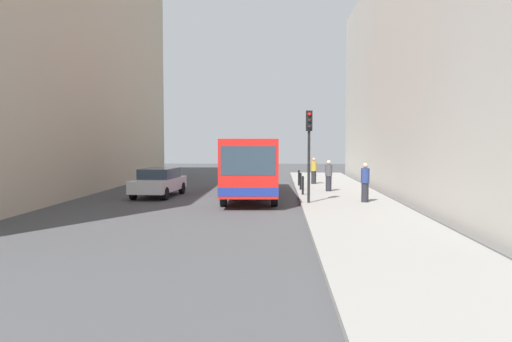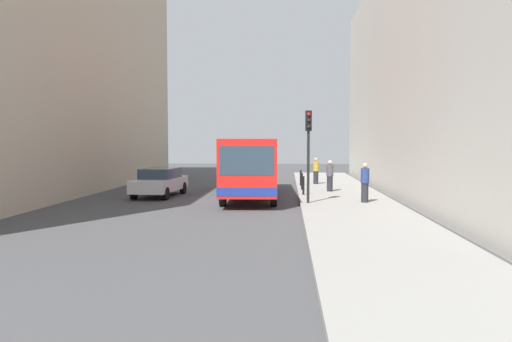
{
  "view_description": "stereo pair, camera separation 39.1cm",
  "coord_description": "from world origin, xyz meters",
  "px_view_note": "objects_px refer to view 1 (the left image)",
  "views": [
    {
      "loc": [
        2.23,
        -23.41,
        2.9
      ],
      "look_at": [
        1.11,
        0.27,
        1.46
      ],
      "focal_mm": 34.61,
      "sensor_mm": 36.0,
      "label": 1
    },
    {
      "loc": [
        2.62,
        -23.39,
        2.9
      ],
      "look_at": [
        1.11,
        0.27,
        1.46
      ],
      "focal_mm": 34.61,
      "sensor_mm": 36.0,
      "label": 2
    }
  ],
  "objects_px": {
    "bollard_near": "(303,185)",
    "pedestrian_mid_sidewalk": "(329,176)",
    "pedestrian_near_signal": "(365,182)",
    "bus": "(250,164)",
    "bollard_mid": "(301,181)",
    "bollard_far": "(299,178)",
    "car_beside_bus": "(159,182)",
    "traffic_light": "(309,139)",
    "pedestrian_far_sidewalk": "(314,171)"
  },
  "relations": [
    {
      "from": "bollard_near",
      "to": "pedestrian_mid_sidewalk",
      "type": "xyz_separation_m",
      "value": [
        1.5,
        1.8,
        0.37
      ]
    },
    {
      "from": "pedestrian_near_signal",
      "to": "pedestrian_mid_sidewalk",
      "type": "relative_size",
      "value": 1.04
    },
    {
      "from": "bus",
      "to": "bollard_near",
      "type": "relative_size",
      "value": 11.71
    },
    {
      "from": "bollard_mid",
      "to": "pedestrian_near_signal",
      "type": "distance_m",
      "value": 6.23
    },
    {
      "from": "pedestrian_near_signal",
      "to": "bus",
      "type": "bearing_deg",
      "value": -128.93
    },
    {
      "from": "bollard_far",
      "to": "pedestrian_near_signal",
      "type": "xyz_separation_m",
      "value": [
        2.66,
        -8.24,
        0.41
      ]
    },
    {
      "from": "bollard_mid",
      "to": "pedestrian_mid_sidewalk",
      "type": "relative_size",
      "value": 0.56
    },
    {
      "from": "car_beside_bus",
      "to": "traffic_light",
      "type": "bearing_deg",
      "value": 159.99
    },
    {
      "from": "bus",
      "to": "bollard_near",
      "type": "xyz_separation_m",
      "value": [
        2.74,
        -0.4,
        -1.1
      ]
    },
    {
      "from": "bollard_far",
      "to": "bus",
      "type": "bearing_deg",
      "value": -119.63
    },
    {
      "from": "bollard_near",
      "to": "pedestrian_far_sidewalk",
      "type": "relative_size",
      "value": 0.56
    },
    {
      "from": "bus",
      "to": "pedestrian_far_sidewalk",
      "type": "distance_m",
      "value": 7.18
    },
    {
      "from": "car_beside_bus",
      "to": "pedestrian_near_signal",
      "type": "xyz_separation_m",
      "value": [
        10.18,
        -3.11,
        0.25
      ]
    },
    {
      "from": "bollard_near",
      "to": "pedestrian_far_sidewalk",
      "type": "bearing_deg",
      "value": 81.17
    },
    {
      "from": "bollard_near",
      "to": "car_beside_bus",
      "type": "bearing_deg",
      "value": 179.24
    },
    {
      "from": "bus",
      "to": "pedestrian_far_sidewalk",
      "type": "height_order",
      "value": "bus"
    },
    {
      "from": "pedestrian_near_signal",
      "to": "traffic_light",
      "type": "bearing_deg",
      "value": -88.67
    },
    {
      "from": "bollard_far",
      "to": "pedestrian_near_signal",
      "type": "height_order",
      "value": "pedestrian_near_signal"
    },
    {
      "from": "bus",
      "to": "pedestrian_mid_sidewalk",
      "type": "relative_size",
      "value": 6.54
    },
    {
      "from": "pedestrian_near_signal",
      "to": "bollard_near",
      "type": "bearing_deg",
      "value": -145.23
    },
    {
      "from": "bollard_far",
      "to": "pedestrian_mid_sidewalk",
      "type": "xyz_separation_m",
      "value": [
        1.5,
        -3.42,
        0.37
      ]
    },
    {
      "from": "car_beside_bus",
      "to": "pedestrian_near_signal",
      "type": "bearing_deg",
      "value": 167.46
    },
    {
      "from": "bollard_mid",
      "to": "pedestrian_far_sidewalk",
      "type": "bearing_deg",
      "value": 75.41
    },
    {
      "from": "bollard_mid",
      "to": "car_beside_bus",
      "type": "bearing_deg",
      "value": -161.53
    },
    {
      "from": "bus",
      "to": "bollard_mid",
      "type": "bearing_deg",
      "value": -143.66
    },
    {
      "from": "bollard_near",
      "to": "bollard_mid",
      "type": "xyz_separation_m",
      "value": [
        0.0,
        2.61,
        0.0
      ]
    },
    {
      "from": "bus",
      "to": "pedestrian_far_sidewalk",
      "type": "xyz_separation_m",
      "value": [
        3.75,
        6.08,
        -0.74
      ]
    },
    {
      "from": "traffic_light",
      "to": "pedestrian_far_sidewalk",
      "type": "height_order",
      "value": "traffic_light"
    },
    {
      "from": "bus",
      "to": "traffic_light",
      "type": "distance_m",
      "value": 4.89
    },
    {
      "from": "bollard_mid",
      "to": "pedestrian_mid_sidewalk",
      "type": "bearing_deg",
      "value": -28.42
    },
    {
      "from": "traffic_light",
      "to": "pedestrian_near_signal",
      "type": "height_order",
      "value": "traffic_light"
    },
    {
      "from": "pedestrian_near_signal",
      "to": "bollard_far",
      "type": "bearing_deg",
      "value": -168.75
    },
    {
      "from": "car_beside_bus",
      "to": "pedestrian_far_sidewalk",
      "type": "distance_m",
      "value": 10.65
    },
    {
      "from": "bus",
      "to": "car_beside_bus",
      "type": "height_order",
      "value": "bus"
    },
    {
      "from": "car_beside_bus",
      "to": "bollard_far",
      "type": "xyz_separation_m",
      "value": [
        7.52,
        5.12,
        -0.16
      ]
    },
    {
      "from": "pedestrian_mid_sidewalk",
      "to": "traffic_light",
      "type": "bearing_deg",
      "value": -176.89
    },
    {
      "from": "traffic_light",
      "to": "pedestrian_mid_sidewalk",
      "type": "bearing_deg",
      "value": 74.86
    },
    {
      "from": "traffic_light",
      "to": "bollard_near",
      "type": "bearing_deg",
      "value": 91.7
    },
    {
      "from": "car_beside_bus",
      "to": "bollard_near",
      "type": "xyz_separation_m",
      "value": [
        7.52,
        -0.1,
        -0.16
      ]
    },
    {
      "from": "car_beside_bus",
      "to": "bollard_near",
      "type": "height_order",
      "value": "car_beside_bus"
    },
    {
      "from": "bollard_far",
      "to": "traffic_light",
      "type": "bearing_deg",
      "value": -89.33
    },
    {
      "from": "bollard_near",
      "to": "bollard_far",
      "type": "distance_m",
      "value": 5.22
    },
    {
      "from": "bus",
      "to": "pedestrian_far_sidewalk",
      "type": "bearing_deg",
      "value": -124.21
    },
    {
      "from": "pedestrian_near_signal",
      "to": "pedestrian_far_sidewalk",
      "type": "bearing_deg",
      "value": -176.76
    },
    {
      "from": "traffic_light",
      "to": "bollard_far",
      "type": "bearing_deg",
      "value": 90.67
    },
    {
      "from": "bollard_near",
      "to": "bollard_mid",
      "type": "relative_size",
      "value": 1.0
    },
    {
      "from": "bus",
      "to": "pedestrian_mid_sidewalk",
      "type": "bearing_deg",
      "value": -164.27
    },
    {
      "from": "bollard_near",
      "to": "bollard_mid",
      "type": "bearing_deg",
      "value": 90.0
    },
    {
      "from": "bus",
      "to": "pedestrian_far_sidewalk",
      "type": "relative_size",
      "value": 6.6
    },
    {
      "from": "traffic_light",
      "to": "bollard_near",
      "type": "distance_m",
      "value": 4.13
    }
  ]
}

